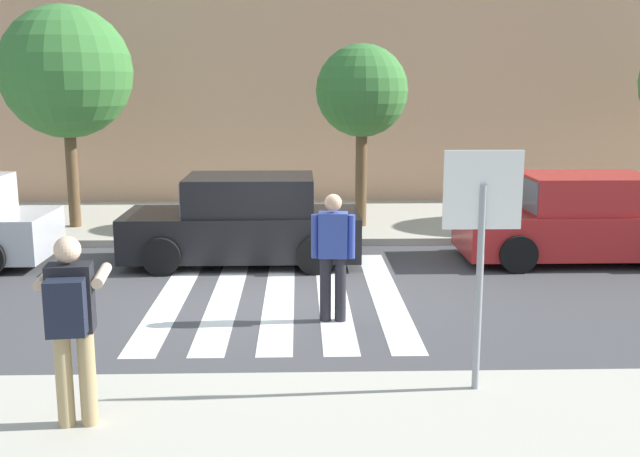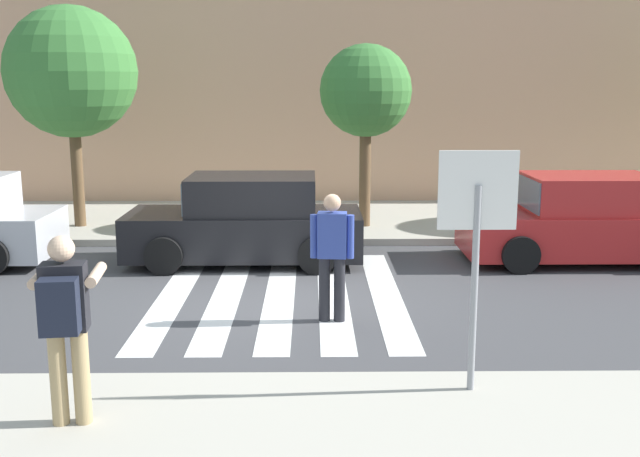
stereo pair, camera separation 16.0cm
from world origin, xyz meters
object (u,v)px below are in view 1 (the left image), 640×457
pedestrian_crossing (333,250)px  parked_car_red (578,221)px  stop_sign (482,218)px  street_tree_west (66,73)px  street_tree_center (362,92)px  photographer_with_backpack (71,316)px  parked_car_black (244,222)px

pedestrian_crossing → parked_car_red: 5.65m
stop_sign → street_tree_west: size_ratio=0.52×
street_tree_west → street_tree_center: street_tree_west is taller
photographer_with_backpack → street_tree_west: 10.09m
pedestrian_crossing → street_tree_west: size_ratio=0.38×
photographer_with_backpack → parked_car_red: size_ratio=0.42×
photographer_with_backpack → street_tree_center: street_tree_center is taller
stop_sign → photographer_with_backpack: stop_sign is taller
parked_car_red → street_tree_center: size_ratio=1.08×
parked_car_black → parked_car_red: 5.95m
stop_sign → pedestrian_crossing: 3.05m
photographer_with_backpack → pedestrian_crossing: (2.43, 3.35, -0.19)m
photographer_with_backpack → street_tree_center: size_ratio=0.45×
stop_sign → street_tree_west: (-6.51, 8.70, 1.47)m
parked_car_red → street_tree_center: bearing=143.7°
photographer_with_backpack → street_tree_center: (3.29, 9.39, 1.78)m
parked_car_black → street_tree_west: size_ratio=0.90×
photographer_with_backpack → parked_car_black: (1.02, 6.70, -0.44)m
parked_car_red → street_tree_west: 10.45m
parked_car_black → pedestrian_crossing: bearing=-67.2°
stop_sign → pedestrian_crossing: stop_sign is taller
stop_sign → parked_car_black: 6.64m
stop_sign → parked_car_black: size_ratio=0.58×
parked_car_black → photographer_with_backpack: bearing=-98.6°
photographer_with_backpack → street_tree_west: street_tree_west is taller
photographer_with_backpack → street_tree_west: (-2.77, 9.45, 2.17)m
parked_car_black → parked_car_red: (5.95, -0.00, 0.00)m
street_tree_west → street_tree_center: size_ratio=1.20×
photographer_with_backpack → parked_car_black: bearing=81.4°
parked_car_red → street_tree_center: street_tree_center is taller
photographer_with_backpack → street_tree_center: 10.11m
parked_car_black → street_tree_center: street_tree_center is taller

